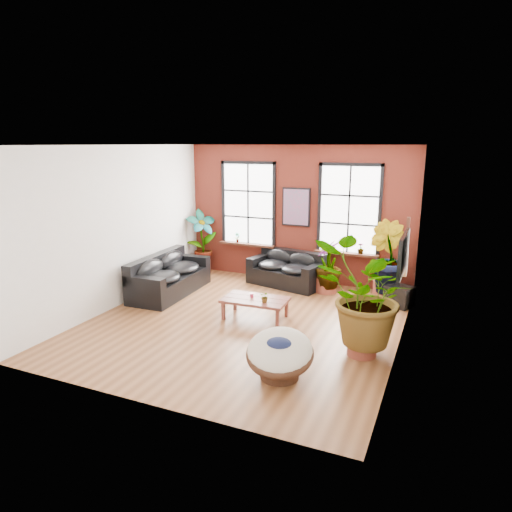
{
  "coord_description": "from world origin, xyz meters",
  "views": [
    {
      "loc": [
        3.65,
        -7.85,
        3.53
      ],
      "look_at": [
        0.0,
        0.6,
        1.25
      ],
      "focal_mm": 32.0,
      "sensor_mm": 36.0,
      "label": 1
    }
  ],
  "objects": [
    {
      "name": "media_box",
      "position": [
        2.76,
        2.24,
        0.23
      ],
      "size": [
        0.68,
        0.63,
        0.46
      ],
      "rotation": [
        0.0,
        0.0,
        -0.39
      ],
      "color": "black",
      "rests_on": "ground"
    },
    {
      "name": "pot_back_right",
      "position": [
        2.37,
        2.74,
        0.19
      ],
      "size": [
        0.62,
        0.62,
        0.39
      ],
      "rotation": [
        0.0,
        0.0,
        0.17
      ],
      "color": "brown",
      "rests_on": "ground"
    },
    {
      "name": "table_plant",
      "position": [
        0.38,
        0.17,
        0.54
      ],
      "size": [
        0.24,
        0.22,
        0.24
      ],
      "primitive_type": "imported",
      "rotation": [
        0.0,
        0.0,
        -0.2
      ],
      "color": "#175719",
      "rests_on": "coffee_table"
    },
    {
      "name": "tv_wall_unit",
      "position": [
        2.93,
        0.6,
        1.54
      ],
      "size": [
        0.13,
        1.86,
        1.2
      ],
      "color": "black",
      "rests_on": "room"
    },
    {
      "name": "poster",
      "position": [
        0.0,
        3.18,
        1.95
      ],
      "size": [
        0.74,
        0.06,
        0.98
      ],
      "color": "black",
      "rests_on": "room"
    },
    {
      "name": "sofa_left",
      "position": [
        -2.48,
        0.97,
        0.42
      ],
      "size": [
        1.08,
        2.39,
        0.93
      ],
      "rotation": [
        0.0,
        0.0,
        1.61
      ],
      "color": "black",
      "rests_on": "ground"
    },
    {
      "name": "sofa_back",
      "position": [
        -0.07,
        2.76,
        0.39
      ],
      "size": [
        2.03,
        1.31,
        0.86
      ],
      "rotation": [
        0.0,
        0.0,
        -0.23
      ],
      "color": "black",
      "rests_on": "ground"
    },
    {
      "name": "pot_right_wall",
      "position": [
        2.46,
        -0.53,
        0.18
      ],
      "size": [
        0.57,
        0.57,
        0.37
      ],
      "rotation": [
        0.0,
        0.0,
        0.16
      ],
      "color": "brown",
      "rests_on": "ground"
    },
    {
      "name": "papasan_chair",
      "position": [
        1.44,
        -1.82,
        0.4
      ],
      "size": [
        1.22,
        1.23,
        0.78
      ],
      "rotation": [
        0.0,
        0.0,
        0.19
      ],
      "color": "#402416",
      "rests_on": "ground"
    },
    {
      "name": "floor_plant_back_left",
      "position": [
        -2.61,
        2.89,
        0.96
      ],
      "size": [
        0.98,
        1.03,
        1.62
      ],
      "primitive_type": "imported",
      "rotation": [
        0.0,
        0.0,
        0.9
      ],
      "color": "#175719",
      "rests_on": "ground"
    },
    {
      "name": "floor_plant_mid",
      "position": [
        1.06,
        2.51,
        0.71
      ],
      "size": [
        0.83,
        0.83,
        1.14
      ],
      "primitive_type": "imported",
      "rotation": [
        0.0,
        0.0,
        5.09
      ],
      "color": "#175719",
      "rests_on": "ground"
    },
    {
      "name": "sill_plant_left",
      "position": [
        -1.65,
        3.13,
        1.04
      ],
      "size": [
        0.17,
        0.17,
        0.27
      ],
      "primitive_type": "imported",
      "rotation": [
        0.0,
        0.0,
        0.79
      ],
      "color": "#175719",
      "rests_on": "room"
    },
    {
      "name": "pot_back_left",
      "position": [
        -2.63,
        2.87,
        0.18
      ],
      "size": [
        0.57,
        0.57,
        0.36
      ],
      "rotation": [
        0.0,
        0.0,
        0.16
      ],
      "color": "brown",
      "rests_on": "ground"
    },
    {
      "name": "pot_mid",
      "position": [
        1.02,
        2.55,
        0.18
      ],
      "size": [
        0.59,
        0.59,
        0.37
      ],
      "rotation": [
        0.0,
        0.0,
        -0.17
      ],
      "color": "brown",
      "rests_on": "ground"
    },
    {
      "name": "room",
      "position": [
        0.0,
        0.15,
        1.75
      ],
      "size": [
        6.04,
        6.54,
        3.54
      ],
      "color": "brown",
      "rests_on": "ground"
    },
    {
      "name": "sill_plant_right",
      "position": [
        1.7,
        3.13,
        1.04
      ],
      "size": [
        0.19,
        0.19,
        0.27
      ],
      "primitive_type": "imported",
      "rotation": [
        0.0,
        0.0,
        3.49
      ],
      "color": "#175719",
      "rests_on": "room"
    },
    {
      "name": "floor_plant_right_wall",
      "position": [
        2.46,
        -0.54,
        1.06
      ],
      "size": [
        2.14,
        2.14,
        1.8
      ],
      "primitive_type": "imported",
      "rotation": [
        0.0,
        0.0,
        3.94
      ],
      "color": "#175719",
      "rests_on": "ground"
    },
    {
      "name": "coffee_table",
      "position": [
        0.11,
        0.3,
        0.38
      ],
      "size": [
        1.35,
        0.81,
        0.51
      ],
      "rotation": [
        0.0,
        0.0,
        0.04
      ],
      "color": "#5E2B22",
      "rests_on": "ground"
    },
    {
      "name": "floor_plant_back_right",
      "position": [
        2.37,
        2.71,
        0.98
      ],
      "size": [
        1.17,
        1.16,
        1.66
      ],
      "primitive_type": "imported",
      "rotation": [
        0.0,
        0.0,
        2.4
      ],
      "color": "#175719",
      "rests_on": "ground"
    }
  ]
}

